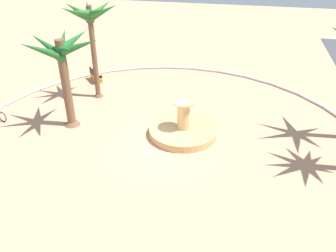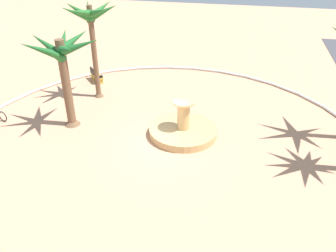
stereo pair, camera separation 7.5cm
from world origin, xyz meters
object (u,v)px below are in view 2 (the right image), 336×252
(palm_tree_near_fountain, at_px, (91,22))
(bench_east, at_px, (97,77))
(fountain, at_px, (183,130))
(palm_tree_mid_plaza, at_px, (63,61))

(palm_tree_near_fountain, bearing_deg, bench_east, -155.20)
(fountain, bearing_deg, palm_tree_mid_plaza, -88.09)
(palm_tree_near_fountain, height_order, palm_tree_mid_plaza, palm_tree_near_fountain)
(palm_tree_mid_plaza, xyz_separation_m, bench_east, (-6.87, -1.15, -3.89))
(palm_tree_near_fountain, xyz_separation_m, palm_tree_mid_plaza, (4.20, -0.08, -1.17))
(palm_tree_mid_plaza, relative_size, bench_east, 3.78)
(fountain, height_order, bench_east, fountain)
(fountain, relative_size, palm_tree_near_fountain, 0.60)
(bench_east, bearing_deg, fountain, 51.12)
(palm_tree_near_fountain, xyz_separation_m, bench_east, (-2.67, -1.23, -5.05))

